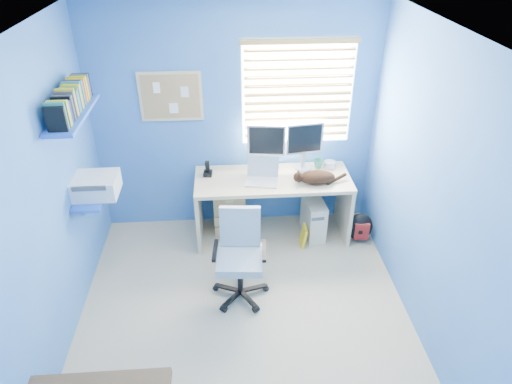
{
  "coord_description": "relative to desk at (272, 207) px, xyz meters",
  "views": [
    {
      "loc": [
        -0.11,
        -2.91,
        3.17
      ],
      "look_at": [
        0.15,
        0.65,
        0.95
      ],
      "focal_mm": 32.0,
      "sensor_mm": 36.0,
      "label": 1
    }
  ],
  "objects": [
    {
      "name": "floor",
      "position": [
        -0.37,
        -1.26,
        -0.37
      ],
      "size": [
        3.0,
        3.2,
        0.0
      ],
      "primitive_type": "cube",
      "color": "tan",
      "rests_on": "ground"
    },
    {
      "name": "ceiling",
      "position": [
        -0.37,
        -1.26,
        2.13
      ],
      "size": [
        3.0,
        3.2,
        0.0
      ],
      "primitive_type": "cube",
      "color": "white",
      "rests_on": "wall_back"
    },
    {
      "name": "wall_back",
      "position": [
        -0.37,
        0.34,
        0.88
      ],
      "size": [
        3.0,
        0.01,
        2.5
      ],
      "primitive_type": "cube",
      "color": "#3366B8",
      "rests_on": "ground"
    },
    {
      "name": "wall_left",
      "position": [
        -1.87,
        -1.26,
        0.88
      ],
      "size": [
        0.01,
        3.2,
        2.5
      ],
      "primitive_type": "cube",
      "color": "#3366B8",
      "rests_on": "ground"
    },
    {
      "name": "wall_right",
      "position": [
        1.13,
        -1.26,
        0.88
      ],
      "size": [
        0.01,
        3.2,
        2.5
      ],
      "primitive_type": "cube",
      "color": "#3366B8",
      "rests_on": "ground"
    },
    {
      "name": "desk",
      "position": [
        0.0,
        0.0,
        0.0
      ],
      "size": [
        1.66,
        0.65,
        0.74
      ],
      "primitive_type": "cube",
      "color": "tan",
      "rests_on": "floor"
    },
    {
      "name": "laptop",
      "position": [
        -0.13,
        -0.08,
        0.48
      ],
      "size": [
        0.37,
        0.32,
        0.22
      ],
      "primitive_type": "cube",
      "rotation": [
        0.0,
        0.0,
        -0.19
      ],
      "color": "silver",
      "rests_on": "desk"
    },
    {
      "name": "monitor_left",
      "position": [
        -0.06,
        0.17,
        0.64
      ],
      "size": [
        0.41,
        0.17,
        0.54
      ],
      "primitive_type": "cube",
      "rotation": [
        0.0,
        0.0,
        -0.13
      ],
      "color": "silver",
      "rests_on": "desk"
    },
    {
      "name": "monitor_right",
      "position": [
        0.35,
        0.19,
        0.64
      ],
      "size": [
        0.41,
        0.18,
        0.54
      ],
      "primitive_type": "cube",
      "rotation": [
        0.0,
        0.0,
        0.15
      ],
      "color": "silver",
      "rests_on": "desk"
    },
    {
      "name": "phone",
      "position": [
        -0.69,
        0.11,
        0.45
      ],
      "size": [
        0.1,
        0.12,
        0.17
      ],
      "primitive_type": "cube",
      "rotation": [
        0.0,
        0.0,
        -0.09
      ],
      "color": "black",
      "rests_on": "desk"
    },
    {
      "name": "mug",
      "position": [
        0.52,
        0.19,
        0.42
      ],
      "size": [
        0.1,
        0.09,
        0.1
      ],
      "primitive_type": "imported",
      "color": "#2D8068",
      "rests_on": "desk"
    },
    {
      "name": "cd_spindle",
      "position": [
        0.65,
        0.19,
        0.41
      ],
      "size": [
        0.13,
        0.13,
        0.07
      ],
      "primitive_type": "cylinder",
      "color": "silver",
      "rests_on": "desk"
    },
    {
      "name": "cat",
      "position": [
        0.45,
        -0.13,
        0.44
      ],
      "size": [
        0.38,
        0.2,
        0.13
      ],
      "primitive_type": "ellipsoid",
      "rotation": [
        0.0,
        0.0,
        0.01
      ],
      "color": "black",
      "rests_on": "desk"
    },
    {
      "name": "tower_pc",
      "position": [
        0.47,
        -0.02,
        -0.14
      ],
      "size": [
        0.23,
        0.46,
        0.45
      ],
      "primitive_type": "cube",
      "rotation": [
        0.0,
        0.0,
        0.09
      ],
      "color": "beige",
      "rests_on": "floor"
    },
    {
      "name": "drawer_boxes",
      "position": [
        -0.47,
        0.13,
        -0.1
      ],
      "size": [
        0.35,
        0.28,
        0.54
      ],
      "primitive_type": "cube",
      "color": "tan",
      "rests_on": "floor"
    },
    {
      "name": "yellow_book",
      "position": [
        0.33,
        -0.22,
        -0.25
      ],
      "size": [
        0.03,
        0.17,
        0.24
      ],
      "primitive_type": "cube",
      "color": "yellow",
      "rests_on": "floor"
    },
    {
      "name": "backpack",
      "position": [
        0.96,
        -0.16,
        -0.2
      ],
      "size": [
        0.31,
        0.24,
        0.33
      ],
      "primitive_type": "ellipsoid",
      "rotation": [
        0.0,
        0.0,
        -0.1
      ],
      "color": "black",
      "rests_on": "floor"
    },
    {
      "name": "office_chair",
      "position": [
        -0.4,
        -0.91,
        -0.04
      ],
      "size": [
        0.55,
        0.55,
        0.88
      ],
      "color": "black",
      "rests_on": "floor"
    },
    {
      "name": "window_blinds",
      "position": [
        0.28,
        0.31,
        1.18
      ],
      "size": [
        1.15,
        0.05,
        1.1
      ],
      "color": "white",
      "rests_on": "ground"
    },
    {
      "name": "corkboard",
      "position": [
        -1.02,
        0.33,
        1.18
      ],
      "size": [
        0.64,
        0.02,
        0.52
      ],
      "color": "tan",
      "rests_on": "ground"
    },
    {
      "name": "wall_shelves",
      "position": [
        -1.73,
        -0.51,
        1.06
      ],
      "size": [
        0.42,
        0.9,
        1.05
      ],
      "color": "blue",
      "rests_on": "ground"
    }
  ]
}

